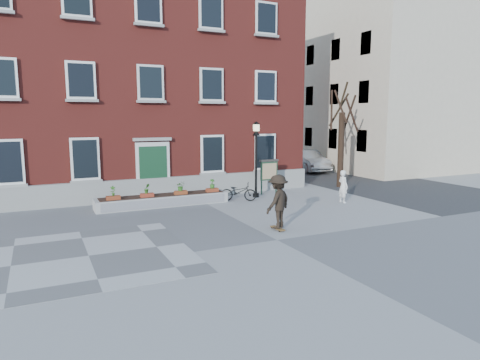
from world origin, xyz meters
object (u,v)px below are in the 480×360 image
lamp_post (256,148)px  notice_board (269,171)px  bicycle (238,192)px  bystander (343,186)px  skateboarder (278,202)px  parked_car (307,161)px

lamp_post → notice_board: 1.74m
notice_board → lamp_post: bearing=-154.2°
bicycle → lamp_post: 2.49m
bystander → notice_board: bearing=29.2°
lamp_post → bicycle: bearing=-156.2°
skateboarder → bicycle: bearing=79.7°
lamp_post → notice_board: bearing=25.8°
bicycle → bystander: 5.13m
bystander → notice_board: (-2.12, 3.59, 0.47)m
parked_car → lamp_post: 11.58m
lamp_post → parked_car: bearing=42.4°
lamp_post → notice_board: (1.06, 0.51, -1.28)m
bicycle → parked_car: (9.73, 8.28, 0.34)m
bicycle → notice_board: (2.33, 1.07, 0.80)m
bystander → skateboarder: (-5.47, -3.05, 0.28)m
parked_car → skateboarder: bearing=-119.6°
bicycle → lamp_post: lamp_post is taller
parked_car → notice_board: notice_board is taller
parked_car → bystander: 12.02m
bicycle → bystander: (4.45, -2.52, 0.33)m
bystander → lamp_post: size_ratio=0.40×
lamp_post → bystander: bearing=-44.0°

